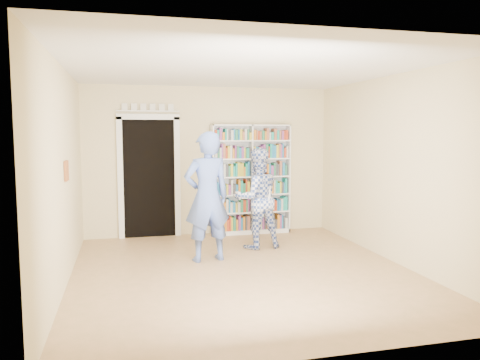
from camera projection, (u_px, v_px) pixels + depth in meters
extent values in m
plane|color=#99784A|center=(243.00, 272.00, 6.32)|extent=(5.00, 5.00, 0.00)
plane|color=white|center=(243.00, 68.00, 6.04)|extent=(5.00, 5.00, 0.00)
plane|color=beige|center=(210.00, 161.00, 8.59)|extent=(4.50, 0.00, 4.50)
plane|color=beige|center=(63.00, 176.00, 5.64)|extent=(0.00, 5.00, 5.00)
plane|color=beige|center=(395.00, 169.00, 6.72)|extent=(0.00, 5.00, 5.00)
cube|color=white|center=(251.00, 179.00, 8.65)|extent=(1.47, 0.28, 2.02)
cube|color=white|center=(251.00, 179.00, 8.65)|extent=(0.02, 0.28, 2.02)
cube|color=black|center=(149.00, 179.00, 8.34)|extent=(0.90, 0.03, 2.10)
cube|color=white|center=(120.00, 180.00, 8.21)|extent=(0.10, 0.06, 2.20)
cube|color=white|center=(177.00, 178.00, 8.45)|extent=(0.10, 0.06, 2.20)
cube|color=white|center=(148.00, 117.00, 8.22)|extent=(1.10, 0.06, 0.10)
cube|color=white|center=(148.00, 111.00, 8.20)|extent=(1.10, 0.08, 0.02)
cube|color=brown|center=(66.00, 171.00, 5.83)|extent=(0.03, 0.25, 0.25)
imported|color=#5874C4|center=(207.00, 197.00, 6.79)|extent=(0.76, 0.56, 1.89)
imported|color=#324B99|center=(257.00, 198.00, 7.56)|extent=(0.84, 0.69, 1.62)
cube|color=white|center=(265.00, 194.00, 7.38)|extent=(0.19, 0.04, 0.27)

